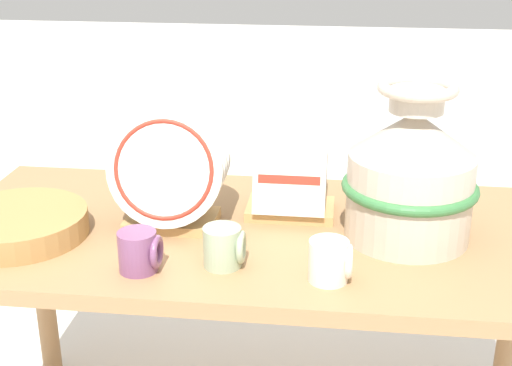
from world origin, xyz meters
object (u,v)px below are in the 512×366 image
(dish_rack_round_plates, at_px, (170,173))
(mug_cream_glaze, at_px, (331,261))
(mug_plum_glaze, at_px, (140,251))
(ceramic_vase, at_px, (411,173))
(wicker_charger_stack, at_px, (18,224))
(dish_rack_square_plates, at_px, (291,188))
(mug_sage_glaze, at_px, (224,247))

(dish_rack_round_plates, xyz_separation_m, mug_cream_glaze, (0.36, -0.21, -0.08))
(mug_plum_glaze, height_order, mug_cream_glaze, same)
(mug_plum_glaze, bearing_deg, ceramic_vase, 22.57)
(dish_rack_round_plates, relative_size, wicker_charger_stack, 0.91)
(dish_rack_round_plates, distance_m, dish_rack_square_plates, 0.29)
(ceramic_vase, height_order, dish_rack_square_plates, ceramic_vase)
(dish_rack_round_plates, xyz_separation_m, mug_sage_glaze, (0.15, -0.18, -0.08))
(mug_sage_glaze, xyz_separation_m, mug_plum_glaze, (-0.16, -0.04, 0.00))
(ceramic_vase, bearing_deg, mug_cream_glaze, -126.38)
(wicker_charger_stack, height_order, mug_cream_glaze, mug_cream_glaze)
(dish_rack_round_plates, relative_size, mug_cream_glaze, 3.28)
(dish_rack_round_plates, height_order, mug_sage_glaze, dish_rack_round_plates)
(wicker_charger_stack, height_order, mug_sage_glaze, mug_sage_glaze)
(ceramic_vase, xyz_separation_m, dish_rack_round_plates, (-0.52, -0.00, -0.02))
(dish_rack_square_plates, bearing_deg, ceramic_vase, -19.92)
(mug_plum_glaze, relative_size, mug_cream_glaze, 1.00)
(wicker_charger_stack, distance_m, mug_cream_glaze, 0.69)
(ceramic_vase, distance_m, dish_rack_round_plates, 0.52)
(ceramic_vase, distance_m, dish_rack_square_plates, 0.29)
(wicker_charger_stack, xyz_separation_m, mug_plum_glaze, (0.31, -0.12, 0.01))
(dish_rack_round_plates, bearing_deg, mug_plum_glaze, -93.06)
(dish_rack_round_plates, xyz_separation_m, dish_rack_square_plates, (0.26, 0.10, -0.06))
(dish_rack_square_plates, height_order, mug_plum_glaze, dish_rack_square_plates)
(wicker_charger_stack, bearing_deg, mug_cream_glaze, -9.71)
(ceramic_vase, distance_m, wicker_charger_stack, 0.85)
(dish_rack_square_plates, height_order, wicker_charger_stack, dish_rack_square_plates)
(dish_rack_round_plates, height_order, mug_plum_glaze, dish_rack_round_plates)
(dish_rack_square_plates, distance_m, mug_sage_glaze, 0.30)
(mug_plum_glaze, distance_m, mug_cream_glaze, 0.37)
(dish_rack_round_plates, bearing_deg, wicker_charger_stack, -163.54)
(dish_rack_round_plates, bearing_deg, dish_rack_square_plates, 20.70)
(mug_sage_glaze, height_order, mug_cream_glaze, same)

